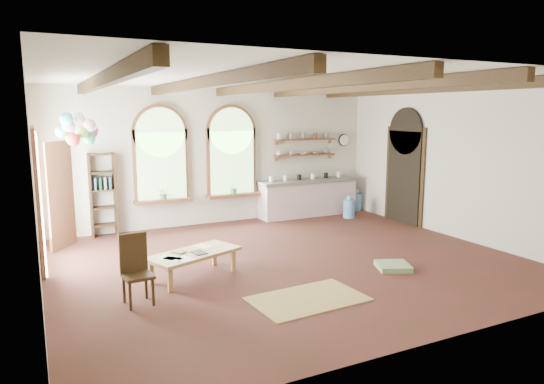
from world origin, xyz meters
TOP-DOWN VIEW (x-y plane):
  - floor at (0.00, 0.00)m, footprint 8.00×8.00m
  - ceiling_beams at (0.00, 0.00)m, footprint 6.20×6.80m
  - window_left at (-1.40, 3.43)m, footprint 1.30×0.28m
  - window_right at (0.30, 3.43)m, footprint 1.30×0.28m
  - left_doorway at (-3.95, 1.80)m, footprint 0.10×1.90m
  - right_doorway at (3.95, 1.50)m, footprint 0.10×1.30m
  - kitchen_counter at (2.30, 3.20)m, footprint 2.68×0.62m
  - wall_shelf_lower at (2.30, 3.38)m, footprint 1.70×0.24m
  - wall_shelf_upper at (2.30, 3.38)m, footprint 1.70×0.24m
  - wall_clock at (3.55, 3.45)m, footprint 0.32×0.04m
  - bookshelf at (-2.70, 3.32)m, footprint 0.53×0.32m
  - coffee_table at (-1.77, -0.10)m, footprint 1.64×1.18m
  - side_chair at (-2.80, -0.80)m, footprint 0.42×0.42m
  - floor_mat at (-0.60, -1.72)m, footprint 1.66×1.09m
  - floor_cushion at (1.40, -1.19)m, footprint 0.70×0.70m
  - water_jug_a at (3.10, 2.50)m, footprint 0.30×0.30m
  - water_jug_b at (3.82, 3.20)m, footprint 0.31×0.31m
  - balloon_cluster at (-3.21, 2.04)m, footprint 0.74×0.78m
  - table_book at (-2.06, -0.05)m, footprint 0.27×0.29m
  - tablet at (-1.71, -0.18)m, footprint 0.23×0.30m
  - potted_plant_left at (-1.40, 3.32)m, footprint 0.27×0.23m
  - potted_plant_right at (0.30, 3.32)m, footprint 0.27×0.23m
  - shelf_cup_a at (1.55, 3.38)m, footprint 0.12×0.10m
  - shelf_cup_b at (1.90, 3.38)m, footprint 0.10×0.10m
  - shelf_bowl_a at (2.25, 3.38)m, footprint 0.22×0.22m
  - shelf_bowl_b at (2.60, 3.38)m, footprint 0.20×0.20m
  - shelf_vase at (2.95, 3.38)m, footprint 0.18×0.18m

SIDE VIEW (x-z plane):
  - floor at x=0.00m, z-range 0.00..0.00m
  - floor_mat at x=-0.60m, z-range 0.00..0.02m
  - floor_cushion at x=1.40m, z-range 0.00..0.09m
  - water_jug_a at x=3.10m, z-range -0.04..0.54m
  - water_jug_b at x=3.82m, z-range -0.04..0.55m
  - side_chair at x=-2.80m, z-range -0.21..0.77m
  - coffee_table at x=-1.77m, z-range 0.16..0.59m
  - tablet at x=-1.71m, z-range 0.43..0.44m
  - table_book at x=-2.06m, z-range 0.43..0.45m
  - kitchen_counter at x=2.30m, z-range 0.01..0.95m
  - potted_plant_left at x=-1.40m, z-range 0.70..1.00m
  - potted_plant_right at x=0.30m, z-range 0.70..1.00m
  - bookshelf at x=-2.70m, z-range 0.00..1.80m
  - right_doorway at x=3.95m, z-range -0.10..2.30m
  - left_doorway at x=-3.95m, z-range -0.10..2.40m
  - wall_shelf_lower at x=2.30m, z-range 1.53..1.57m
  - shelf_bowl_a at x=2.25m, z-range 1.57..1.62m
  - shelf_bowl_b at x=2.60m, z-range 1.57..1.63m
  - shelf_cup_b at x=1.90m, z-range 1.57..1.66m
  - shelf_cup_a at x=1.55m, z-range 1.57..1.67m
  - window_left at x=-1.40m, z-range 0.53..2.73m
  - window_right at x=0.30m, z-range 0.53..2.73m
  - shelf_vase at x=2.95m, z-range 1.57..1.76m
  - wall_clock at x=3.55m, z-range 1.74..2.06m
  - wall_shelf_upper at x=2.30m, z-range 1.93..1.97m
  - balloon_cluster at x=-3.21m, z-range 1.76..2.91m
  - ceiling_beams at x=0.00m, z-range 3.01..3.19m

